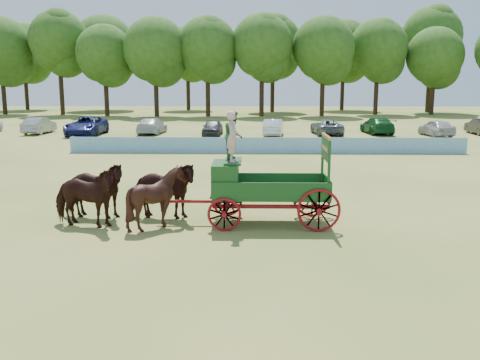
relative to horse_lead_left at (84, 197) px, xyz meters
name	(u,v)px	position (x,y,z in m)	size (l,w,h in m)	color
ground	(313,229)	(7.48, -0.04, -1.00)	(160.00, 160.00, 0.00)	#A5904A
horse_lead_left	(84,197)	(0.00, 0.00, 0.00)	(1.08, 2.37, 2.00)	black
horse_lead_right	(94,190)	(0.00, 1.10, 0.00)	(1.08, 2.37, 2.00)	black
horse_wheel_left	(157,197)	(2.40, 0.00, 0.00)	(1.62, 1.82, 2.01)	black
horse_wheel_right	(163,191)	(2.40, 1.10, 0.00)	(1.08, 2.37, 2.00)	black
farm_dray	(248,174)	(5.35, 0.58, 0.68)	(6.00, 2.00, 3.79)	maroon
sponsor_banner	(267,145)	(6.48, 17.96, -0.48)	(26.00, 0.08, 1.05)	#2172B3
parked_cars	(275,126)	(7.47, 29.86, -0.26)	(51.51, 7.41, 1.64)	silver
treeline	(217,47)	(0.53, 59.93, 8.26)	(90.72, 23.91, 15.22)	#382314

